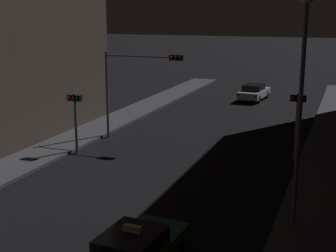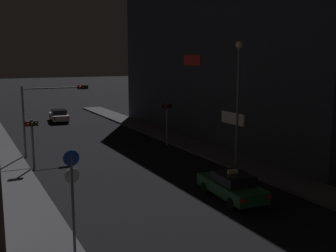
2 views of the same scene
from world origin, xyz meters
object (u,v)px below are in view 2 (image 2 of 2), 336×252
(sign_pole_left, at_px, (73,195))
(traffic_light_left_kerb, at_px, (32,134))
(street_lamp_near_block, at_px, (238,83))
(taxi, at_px, (232,186))
(traffic_light_overhead, at_px, (49,104))
(traffic_light_right_kerb, at_px, (167,115))
(far_car, at_px, (59,115))

(sign_pole_left, bearing_deg, traffic_light_left_kerb, 86.79)
(street_lamp_near_block, bearing_deg, sign_pole_left, -148.35)
(traffic_light_left_kerb, relative_size, street_lamp_near_block, 0.41)
(street_lamp_near_block, bearing_deg, traffic_light_left_kerb, 155.79)
(taxi, relative_size, traffic_light_left_kerb, 1.35)
(traffic_light_overhead, bearing_deg, traffic_light_left_kerb, -116.93)
(traffic_light_right_kerb, bearing_deg, traffic_light_overhead, 175.22)
(traffic_light_left_kerb, relative_size, traffic_light_right_kerb, 0.95)
(traffic_light_left_kerb, height_order, traffic_light_right_kerb, traffic_light_right_kerb)
(far_car, distance_m, traffic_light_overhead, 17.08)
(street_lamp_near_block, bearing_deg, traffic_light_right_kerb, 95.97)
(sign_pole_left, relative_size, street_lamp_near_block, 0.49)
(far_car, xyz_separation_m, sign_pole_left, (-6.79, -33.71, 1.89))
(taxi, relative_size, sign_pole_left, 1.12)
(sign_pole_left, height_order, street_lamp_near_block, street_lamp_near_block)
(sign_pole_left, bearing_deg, traffic_light_overhead, 81.26)
(traffic_light_overhead, bearing_deg, far_car, 75.82)
(taxi, xyz_separation_m, traffic_light_right_kerb, (3.17, 13.60, 1.83))
(taxi, distance_m, traffic_light_right_kerb, 14.09)
(sign_pole_left, bearing_deg, street_lamp_near_block, 31.65)
(taxi, xyz_separation_m, far_car, (-2.29, 30.67, -0.00))
(far_car, height_order, traffic_light_left_kerb, traffic_light_left_kerb)
(traffic_light_overhead, xyz_separation_m, street_lamp_near_block, (10.46, -9.34, 1.80))
(taxi, xyz_separation_m, traffic_light_overhead, (-6.40, 14.40, 3.18))
(taxi, xyz_separation_m, traffic_light_left_kerb, (-8.31, 10.63, 1.71))
(traffic_light_overhead, height_order, traffic_light_left_kerb, traffic_light_overhead)
(sign_pole_left, bearing_deg, traffic_light_right_kerb, 53.64)
(far_car, bearing_deg, street_lamp_near_block, -76.08)
(far_car, relative_size, traffic_light_right_kerb, 1.29)
(taxi, xyz_separation_m, street_lamp_near_block, (4.06, 5.06, 4.97))
(taxi, distance_m, traffic_light_left_kerb, 13.60)
(taxi, height_order, street_lamp_near_block, street_lamp_near_block)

